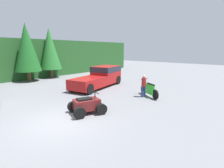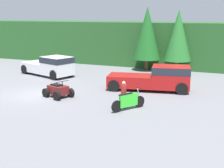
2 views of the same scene
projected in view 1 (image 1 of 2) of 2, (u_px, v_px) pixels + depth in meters
ground_plane at (60, 123)px, 8.20m from camera, size 80.00×80.00×0.00m
tree_left at (27, 47)px, 18.21m from camera, size 2.68×2.68×6.08m
tree_mid_left at (50, 49)px, 20.68m from camera, size 2.57×2.57×5.83m
pickup_truck_red at (101, 76)px, 16.11m from camera, size 6.07×3.15×1.80m
dirt_bike at (149, 90)px, 12.68m from camera, size 1.31×2.08×1.20m
quad_atv at (87, 105)px, 9.32m from camera, size 2.13×1.86×1.15m
rider_person at (144, 85)px, 12.46m from camera, size 0.42×0.42×1.60m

